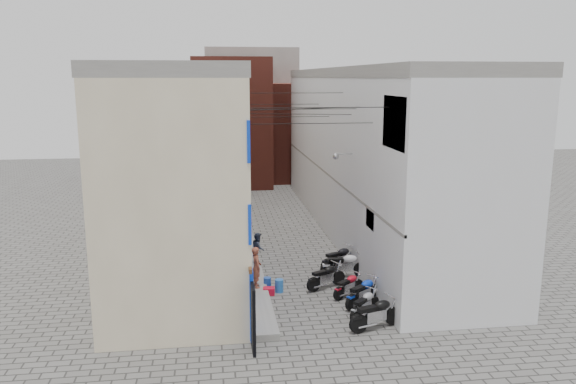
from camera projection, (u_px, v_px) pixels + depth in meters
name	position (u px, v px, depth m)	size (l,w,h in m)	color
ground	(328.00, 338.00, 18.66)	(90.00, 90.00, 0.00)	#5C5A57
plinth	(243.00, 232.00, 30.98)	(0.90, 26.00, 0.25)	gray
building_left	(186.00, 155.00, 29.65)	(5.10, 27.00, 9.00)	beige
building_right	(369.00, 151.00, 31.04)	(5.94, 26.00, 9.00)	white
building_far_brick_left	(232.00, 122.00, 44.56)	(6.00, 6.00, 10.00)	maroon
building_far_brick_right	(290.00, 132.00, 47.37)	(5.00, 6.00, 8.00)	maroon
building_far_concrete	(251.00, 111.00, 50.55)	(8.00, 5.00, 11.00)	gray
far_shopfront	(260.00, 175.00, 42.87)	(2.00, 0.30, 2.40)	black
overhead_wires	(294.00, 109.00, 24.65)	(5.80, 13.02, 1.32)	black
motorcycle_a	(377.00, 312.00, 19.23)	(0.67, 2.12, 1.23)	black
motorcycle_b	(365.00, 303.00, 20.23)	(0.57, 1.81, 1.05)	#9B9CA0
motorcycle_c	(364.00, 291.00, 21.24)	(0.64, 2.01, 1.17)	#0C33BA
motorcycle_d	(349.00, 284.00, 22.14)	(0.54, 1.71, 0.99)	#B60D1E
motorcycle_e	(326.00, 275.00, 22.96)	(0.61, 1.93, 1.12)	black
motorcycle_f	(345.00, 264.00, 24.19)	(0.68, 2.14, 1.24)	silver
motorcycle_g	(340.00, 257.00, 25.14)	(0.65, 2.06, 1.19)	black
person_a	(256.00, 267.00, 22.37)	(0.61, 0.40, 1.67)	brown
person_b	(258.00, 248.00, 25.29)	(0.69, 0.54, 1.41)	#2E3445
water_jug_near	(279.00, 286.00, 22.62)	(0.34, 0.34, 0.53)	blue
water_jug_far	(267.00, 283.00, 22.95)	(0.31, 0.31, 0.49)	#214AA6
red_crate	(269.00, 291.00, 22.38)	(0.46, 0.34, 0.29)	red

